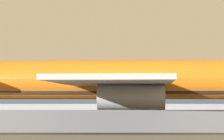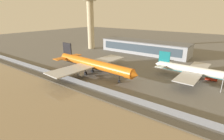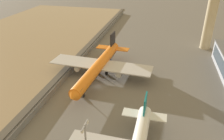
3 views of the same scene
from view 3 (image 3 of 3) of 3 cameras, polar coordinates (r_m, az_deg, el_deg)
name	(u,v)px [view 3 (image 3 of 3)]	position (r m, az deg, el deg)	size (l,w,h in m)	color
ground_plane	(98,86)	(95.33, -3.65, -4.26)	(500.00, 500.00, 0.00)	#66635E
shoreline_seawall	(55,80)	(102.51, -14.69, -2.60)	(320.00, 3.00, 0.50)	#474238
perimeter_fence	(64,79)	(100.10, -12.47, -2.43)	(280.00, 0.10, 2.49)	slate
cargo_jet_orange	(99,65)	(100.57, -3.32, 1.22)	(55.88, 48.53, 14.92)	orange
baggage_tug	(108,60)	(117.66, -1.01, 2.66)	(2.13, 3.43, 1.80)	#19519E
control_tower	(214,1)	(140.32, 25.11, 15.98)	(11.76, 11.76, 49.70)	#C6B793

